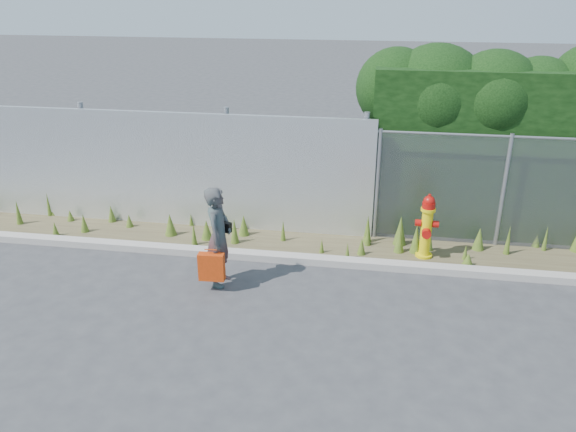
% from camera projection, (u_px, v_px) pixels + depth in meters
% --- Properties ---
extents(ground, '(80.00, 80.00, 0.00)m').
position_uv_depth(ground, '(293.00, 322.00, 7.80)').
color(ground, '#38383A').
rests_on(ground, ground).
extents(curb, '(16.00, 0.22, 0.12)m').
position_uv_depth(curb, '(309.00, 260.00, 9.41)').
color(curb, '#A49D94').
rests_on(curb, ground).
extents(weed_strip, '(16.00, 1.35, 0.54)m').
position_uv_depth(weed_strip, '(296.00, 236.00, 10.10)').
color(weed_strip, brown).
rests_on(weed_strip, ground).
extents(corrugated_fence, '(8.50, 0.21, 2.30)m').
position_uv_depth(corrugated_fence, '(148.00, 169.00, 10.59)').
color(corrugated_fence, silver).
rests_on(corrugated_fence, ground).
extents(chainlink_fence, '(6.50, 0.07, 2.05)m').
position_uv_depth(chainlink_fence, '(568.00, 195.00, 9.50)').
color(chainlink_fence, gray).
rests_on(chainlink_fence, ground).
extents(hedge, '(7.66, 2.04, 3.42)m').
position_uv_depth(hedge, '(558.00, 128.00, 10.06)').
color(hedge, black).
rests_on(hedge, ground).
extents(fire_hydrant, '(0.39, 0.35, 1.15)m').
position_uv_depth(fire_hydrant, '(426.00, 227.00, 9.41)').
color(fire_hydrant, yellow).
rests_on(fire_hydrant, ground).
extents(woman, '(0.40, 0.59, 1.59)m').
position_uv_depth(woman, '(219.00, 237.00, 8.51)').
color(woman, '#0F6360').
rests_on(woman, ground).
extents(red_tote_bag, '(0.39, 0.14, 0.51)m').
position_uv_depth(red_tote_bag, '(212.00, 267.00, 8.43)').
color(red_tote_bag, '#B3320A').
extents(black_shoulder_bag, '(0.21, 0.09, 0.16)m').
position_uv_depth(black_shoulder_bag, '(225.00, 227.00, 8.55)').
color(black_shoulder_bag, black).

